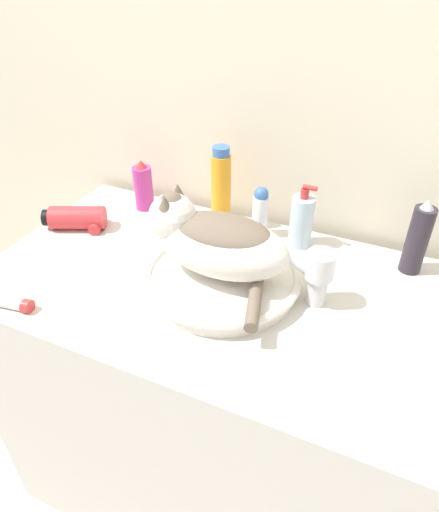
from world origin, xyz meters
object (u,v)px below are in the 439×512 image
shampoo_bottle_tall (221,189)px  hairspray_can_black (418,239)px  faucet (315,272)px  hair_dryer (78,218)px  cream_tube (2,301)px  soap_pump_bottle (302,221)px  spray_bottle_trigger (143,187)px  cat (215,239)px  deodorant_stick (260,212)px

shampoo_bottle_tall → hairspray_can_black: shampoo_bottle_tall is taller
faucet → hair_dryer: bearing=-11.8°
cream_tube → faucet: bearing=25.6°
soap_pump_bottle → cream_tube: soap_pump_bottle is taller
faucet → spray_bottle_trigger: size_ratio=0.95×
hairspray_can_black → hair_dryer: size_ratio=1.10×
cat → soap_pump_bottle: (0.13, 0.25, -0.05)m
hairspray_can_black → cream_tube: size_ratio=1.26×
cat → hair_dryer: 0.47m
shampoo_bottle_tall → hair_dryer: 0.41m
cat → soap_pump_bottle: size_ratio=1.90×
hairspray_can_black → hair_dryer: bearing=-168.6°
shampoo_bottle_tall → cream_tube: shampoo_bottle_tall is taller
hairspray_can_black → shampoo_bottle_tall: bearing=180.0°
cat → hair_dryer: cat is taller
hairspray_can_black → spray_bottle_trigger: bearing=180.0°
hairspray_can_black → cream_tube: 0.96m
cat → spray_bottle_trigger: size_ratio=2.16×
faucet → shampoo_bottle_tall: bearing=-42.3°
hairspray_can_black → deodorant_stick: size_ratio=1.35×
spray_bottle_trigger → cream_tube: size_ratio=0.99×
cat → faucet: bearing=-172.8°
cat → shampoo_bottle_tall: 0.27m
cat → spray_bottle_trigger: cat is taller
hairspray_can_black → cream_tube: (-0.81, -0.51, -0.08)m
cat → faucet: cat is taller
soap_pump_bottle → hair_dryer: bearing=-163.3°
soap_pump_bottle → hair_dryer: size_ratio=0.99×
cat → soap_pump_bottle: 0.28m
cream_tube → cat: bearing=33.8°
deodorant_stick → hair_dryer: bearing=-159.6°
hairspray_can_black → soap_pump_bottle: bearing=180.0°
shampoo_bottle_tall → hairspray_can_black: bearing=-0.0°
faucet → hair_dryer: 0.68m
faucet → cream_tube: (-0.62, -0.30, -0.07)m
hair_dryer → shampoo_bottle_tall: bearing=-178.1°
cat → faucet: 0.23m
spray_bottle_trigger → shampoo_bottle_tall: bearing=0.0°
deodorant_stick → cream_tube: size_ratio=0.93×
soap_pump_bottle → spray_bottle_trigger: bearing=180.0°
faucet → cream_tube: bearing=17.3°
soap_pump_bottle → deodorant_stick: soap_pump_bottle is taller
shampoo_bottle_tall → cream_tube: 0.60m
hair_dryer → spray_bottle_trigger: bearing=-145.5°
hairspray_can_black → cat: bearing=-149.0°
shampoo_bottle_tall → deodorant_stick: (0.11, 0.00, -0.04)m
faucet → deodorant_stick: size_ratio=1.02×
shampoo_bottle_tall → cream_tube: size_ratio=1.52×
spray_bottle_trigger → hairspray_can_black: (0.76, -0.00, 0.02)m
hairspray_can_black → faucet: bearing=-131.1°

